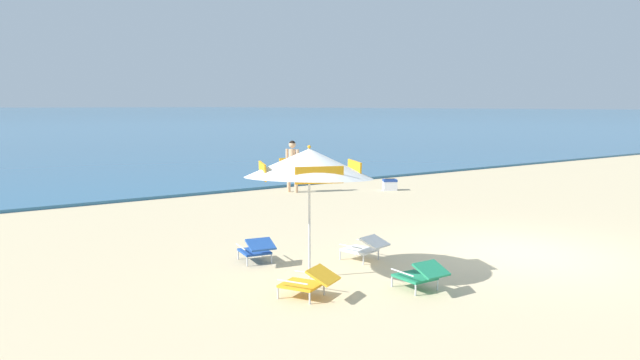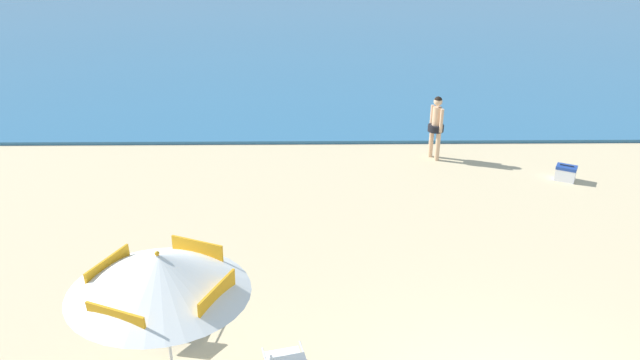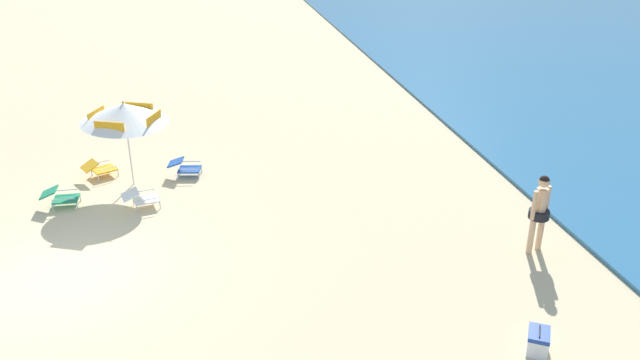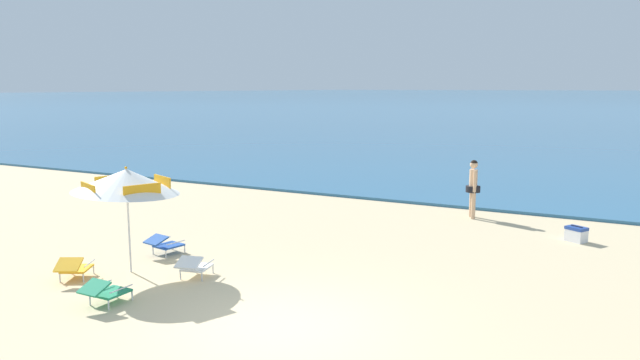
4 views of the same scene
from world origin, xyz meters
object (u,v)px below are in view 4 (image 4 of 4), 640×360
Objects in this scene: lounge_chair_beside_umbrella at (105,291)px; cooler_box at (576,234)px; beach_umbrella_striped_main at (126,181)px; lounge_chair_facing_sea at (74,267)px; lounge_chair_spare_folded at (164,243)px; person_standing_near_shore at (473,185)px; lounge_chair_under_umbrella at (194,266)px.

cooler_box is (7.39, 9.04, -0.07)m from lounge_chair_beside_umbrella.
beach_umbrella_striped_main is at bearing 122.24° from lounge_chair_beside_umbrella.
lounge_chair_facing_sea reaches higher than lounge_chair_spare_folded.
beach_umbrella_striped_main is at bearing 55.37° from lounge_chair_facing_sea.
lounge_chair_spare_folded is at bearing -126.64° from person_standing_near_shore.
person_standing_near_shore is 3.00× the size of cooler_box.
beach_umbrella_striped_main is at bearing -168.46° from lounge_chair_under_umbrella.
lounge_chair_beside_umbrella is at bearing -129.27° from cooler_box.
lounge_chair_spare_folded is (-1.81, 1.08, 0.00)m from lounge_chair_under_umbrella.
lounge_chair_spare_folded is at bearing 81.18° from lounge_chair_facing_sea.
lounge_chair_facing_sea is (-0.66, -0.95, -1.76)m from beach_umbrella_striped_main.
lounge_chair_under_umbrella is 2.04m from lounge_chair_beside_umbrella.
lounge_chair_facing_sea is (-1.72, 0.73, -0.00)m from lounge_chair_beside_umbrella.
person_standing_near_shore reaches higher than cooler_box.
lounge_chair_beside_umbrella is at bearing -102.80° from lounge_chair_under_umbrella.
lounge_chair_facing_sea is at bearing -124.63° from beach_umbrella_striped_main.
lounge_chair_under_umbrella reaches higher than lounge_chair_spare_folded.
beach_umbrella_striped_main is 3.60× the size of lounge_chair_beside_umbrella.
beach_umbrella_striped_main is 3.29× the size of lounge_chair_under_umbrella.
cooler_box is (8.45, 7.36, -1.83)m from beach_umbrella_striped_main.
lounge_chair_facing_sea is 1.08× the size of lounge_chair_spare_folded.
beach_umbrella_striped_main is 2.10m from lounge_chair_facing_sea.
lounge_chair_under_umbrella is 2.51m from lounge_chair_facing_sea.
person_standing_near_shore is (4.28, 10.64, 0.77)m from lounge_chair_beside_umbrella.
beach_umbrella_striped_main reaches higher than lounge_chair_spare_folded.
person_standing_near_shore reaches higher than lounge_chair_beside_umbrella.
lounge_chair_under_umbrella is (1.52, 0.31, -1.76)m from beach_umbrella_striped_main.
lounge_chair_under_umbrella is at bearing 30.13° from lounge_chair_facing_sea.
beach_umbrella_striped_main is 3.13× the size of lounge_chair_facing_sea.
lounge_chair_under_umbrella is 9.49m from person_standing_near_shore.
lounge_chair_beside_umbrella reaches higher than cooler_box.
person_standing_near_shore is at bearing 66.15° from lounge_chair_under_umbrella.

